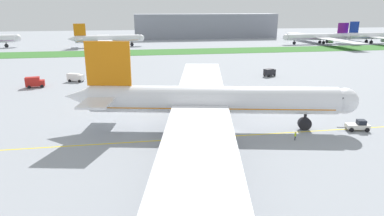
{
  "coord_description": "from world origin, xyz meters",
  "views": [
    {
      "loc": [
        -18.14,
        -62.54,
        24.25
      ],
      "look_at": [
        -7.14,
        4.58,
        3.83
      ],
      "focal_mm": 32.06,
      "sensor_mm": 36.0,
      "label": 1
    }
  ],
  "objects_px": {
    "parked_airliner_far_centre": "(107,39)",
    "airliner_foreground": "(208,100)",
    "service_truck_baggage_loader": "(270,72)",
    "pushback_tug": "(358,126)",
    "ground_crew_wingwalker_port": "(161,187)",
    "parked_airliner_far_outer": "(372,36)",
    "ground_crew_marshaller_front": "(295,135)",
    "service_truck_catering_van": "(75,77)",
    "parked_airliner_far_right": "(319,37)",
    "service_truck_fuel_bowser": "(34,82)"
  },
  "relations": [
    {
      "from": "parked_airliner_far_centre",
      "to": "airliner_foreground",
      "type": "bearing_deg",
      "value": -78.43
    },
    {
      "from": "airliner_foreground",
      "to": "service_truck_baggage_loader",
      "type": "relative_size",
      "value": 19.53
    },
    {
      "from": "pushback_tug",
      "to": "ground_crew_wingwalker_port",
      "type": "xyz_separation_m",
      "value": [
        -41.06,
        -17.9,
        -0.03
      ]
    },
    {
      "from": "ground_crew_wingwalker_port",
      "to": "parked_airliner_far_outer",
      "type": "height_order",
      "value": "parked_airliner_far_outer"
    },
    {
      "from": "ground_crew_wingwalker_port",
      "to": "ground_crew_marshaller_front",
      "type": "xyz_separation_m",
      "value": [
        26.19,
        14.98,
        0.01
      ]
    },
    {
      "from": "pushback_tug",
      "to": "parked_airliner_far_outer",
      "type": "height_order",
      "value": "parked_airliner_far_outer"
    },
    {
      "from": "service_truck_catering_van",
      "to": "parked_airliner_far_right",
      "type": "height_order",
      "value": "parked_airliner_far_right"
    },
    {
      "from": "service_truck_catering_van",
      "to": "airliner_foreground",
      "type": "bearing_deg",
      "value": -56.54
    },
    {
      "from": "service_truck_fuel_bowser",
      "to": "parked_airliner_far_right",
      "type": "height_order",
      "value": "parked_airliner_far_right"
    },
    {
      "from": "parked_airliner_far_right",
      "to": "parked_airliner_far_centre",
      "type": "bearing_deg",
      "value": 177.83
    },
    {
      "from": "service_truck_catering_van",
      "to": "parked_airliner_far_right",
      "type": "distance_m",
      "value": 167.65
    },
    {
      "from": "ground_crew_marshaller_front",
      "to": "parked_airliner_far_right",
      "type": "bearing_deg",
      "value": 59.93
    },
    {
      "from": "parked_airliner_far_centre",
      "to": "parked_airliner_far_right",
      "type": "xyz_separation_m",
      "value": [
        135.38,
        -5.12,
        -0.25
      ]
    },
    {
      "from": "ground_crew_marshaller_front",
      "to": "parked_airliner_far_centre",
      "type": "xyz_separation_m",
      "value": [
        -45.77,
        159.9,
        3.78
      ]
    },
    {
      "from": "service_truck_fuel_bowser",
      "to": "parked_airliner_far_centre",
      "type": "relative_size",
      "value": 0.08
    },
    {
      "from": "parked_airliner_far_outer",
      "to": "ground_crew_marshaller_front",
      "type": "bearing_deg",
      "value": -129.69
    },
    {
      "from": "service_truck_fuel_bowser",
      "to": "pushback_tug",
      "type": "bearing_deg",
      "value": -34.13
    },
    {
      "from": "service_truck_baggage_loader",
      "to": "parked_airliner_far_centre",
      "type": "height_order",
      "value": "parked_airliner_far_centre"
    },
    {
      "from": "ground_crew_wingwalker_port",
      "to": "parked_airliner_far_right",
      "type": "height_order",
      "value": "parked_airliner_far_right"
    },
    {
      "from": "airliner_foreground",
      "to": "ground_crew_wingwalker_port",
      "type": "relative_size",
      "value": 59.08
    },
    {
      "from": "pushback_tug",
      "to": "parked_airliner_far_centre",
      "type": "height_order",
      "value": "parked_airliner_far_centre"
    },
    {
      "from": "ground_crew_marshaller_front",
      "to": "parked_airliner_far_centre",
      "type": "distance_m",
      "value": 166.36
    },
    {
      "from": "ground_crew_marshaller_front",
      "to": "parked_airliner_far_right",
      "type": "distance_m",
      "value": 178.88
    },
    {
      "from": "airliner_foreground",
      "to": "service_truck_catering_van",
      "type": "relative_size",
      "value": 16.46
    },
    {
      "from": "ground_crew_wingwalker_port",
      "to": "ground_crew_marshaller_front",
      "type": "height_order",
      "value": "ground_crew_marshaller_front"
    },
    {
      "from": "ground_crew_marshaller_front",
      "to": "parked_airliner_far_outer",
      "type": "xyz_separation_m",
      "value": [
        126.77,
        152.77,
        3.86
      ]
    },
    {
      "from": "parked_airliner_far_right",
      "to": "parked_airliner_far_outer",
      "type": "bearing_deg",
      "value": -3.08
    },
    {
      "from": "service_truck_baggage_loader",
      "to": "parked_airliner_far_right",
      "type": "xyz_separation_m",
      "value": [
        71.66,
        96.44,
        3.03
      ]
    },
    {
      "from": "pushback_tug",
      "to": "parked_airliner_far_right",
      "type": "xyz_separation_m",
      "value": [
        74.74,
        151.86,
        3.51
      ]
    },
    {
      "from": "service_truck_catering_van",
      "to": "parked_airliner_far_centre",
      "type": "xyz_separation_m",
      "value": [
        3.01,
        99.71,
        3.27
      ]
    },
    {
      "from": "ground_crew_wingwalker_port",
      "to": "parked_airliner_far_right",
      "type": "bearing_deg",
      "value": 55.7
    },
    {
      "from": "airliner_foreground",
      "to": "parked_airliner_far_right",
      "type": "height_order",
      "value": "airliner_foreground"
    },
    {
      "from": "airliner_foreground",
      "to": "service_truck_baggage_loader",
      "type": "height_order",
      "value": "airliner_foreground"
    },
    {
      "from": "pushback_tug",
      "to": "ground_crew_wingwalker_port",
      "type": "distance_m",
      "value": 44.8
    },
    {
      "from": "ground_crew_marshaller_front",
      "to": "service_truck_catering_van",
      "type": "xyz_separation_m",
      "value": [
        -48.77,
        60.19,
        0.51
      ]
    },
    {
      "from": "service_truck_fuel_bowser",
      "to": "parked_airliner_far_right",
      "type": "bearing_deg",
      "value": 34.1
    },
    {
      "from": "ground_crew_marshaller_front",
      "to": "service_truck_catering_van",
      "type": "height_order",
      "value": "service_truck_catering_van"
    },
    {
      "from": "service_truck_baggage_loader",
      "to": "service_truck_fuel_bowser",
      "type": "height_order",
      "value": "service_truck_fuel_bowser"
    },
    {
      "from": "ground_crew_wingwalker_port",
      "to": "parked_airliner_far_outer",
      "type": "bearing_deg",
      "value": 47.64
    },
    {
      "from": "ground_crew_wingwalker_port",
      "to": "service_truck_catering_van",
      "type": "bearing_deg",
      "value": 106.72
    },
    {
      "from": "service_truck_fuel_bowser",
      "to": "service_truck_catering_van",
      "type": "bearing_deg",
      "value": 30.79
    },
    {
      "from": "service_truck_fuel_bowser",
      "to": "parked_airliner_far_centre",
      "type": "distance_m",
      "value": 107.3
    },
    {
      "from": "ground_crew_marshaller_front",
      "to": "service_truck_fuel_bowser",
      "type": "height_order",
      "value": "service_truck_fuel_bowser"
    },
    {
      "from": "parked_airliner_far_centre",
      "to": "parked_airliner_far_right",
      "type": "distance_m",
      "value": 135.47
    },
    {
      "from": "service_truck_fuel_bowser",
      "to": "service_truck_catering_van",
      "type": "distance_m",
      "value": 12.93
    },
    {
      "from": "ground_crew_marshaller_front",
      "to": "airliner_foreground",
      "type": "bearing_deg",
      "value": 149.17
    },
    {
      "from": "pushback_tug",
      "to": "service_truck_fuel_bowser",
      "type": "distance_m",
      "value": 90.3
    },
    {
      "from": "service_truck_catering_van",
      "to": "parked_airliner_far_outer",
      "type": "distance_m",
      "value": 198.49
    },
    {
      "from": "service_truck_baggage_loader",
      "to": "service_truck_fuel_bowser",
      "type": "distance_m",
      "value": 77.97
    },
    {
      "from": "service_truck_catering_van",
      "to": "parked_airliner_far_outer",
      "type": "relative_size",
      "value": 0.08
    }
  ]
}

